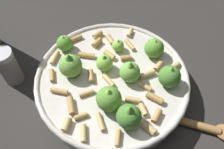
# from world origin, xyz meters

# --- Properties ---
(ground_plane) EXTENTS (2.40, 2.40, 0.00)m
(ground_plane) POSITION_xyz_m (0.00, 0.00, 0.00)
(ground_plane) COLOR #2D2B28
(cooking_pan) EXTENTS (0.31, 0.31, 0.10)m
(cooking_pan) POSITION_xyz_m (0.00, 0.00, 0.03)
(cooking_pan) COLOR beige
(cooking_pan) RESTS_ON ground
(pepper_shaker) EXTENTS (0.04, 0.04, 0.09)m
(pepper_shaker) POSITION_xyz_m (0.09, -0.20, 0.04)
(pepper_shaker) COLOR gray
(pepper_shaker) RESTS_ON ground
(wooden_spoon) EXTENTS (0.09, 0.25, 0.02)m
(wooden_spoon) POSITION_xyz_m (-0.01, 0.16, 0.01)
(wooden_spoon) COLOR #9E703D
(wooden_spoon) RESTS_ON ground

